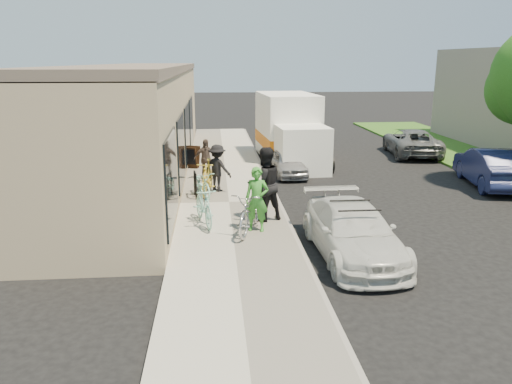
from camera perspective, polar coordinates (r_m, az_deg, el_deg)
name	(u,v)px	position (r m, az deg, el deg)	size (l,w,h in m)	color
ground	(311,238)	(12.87, 6.34, -5.22)	(120.00, 120.00, 0.00)	black
sidewalk	(229,204)	(15.47, -3.09, -1.40)	(3.00, 34.00, 0.15)	#ACA79A
curb	(279,203)	(15.60, 2.61, -1.30)	(0.12, 34.00, 0.13)	gray
storefront	(141,120)	(20.17, -12.99, 7.99)	(3.60, 20.00, 4.22)	tan
bike_rack	(195,182)	(15.94, -6.95, 1.13)	(0.12, 0.59, 0.83)	black
sandwich_board	(192,157)	(20.39, -7.34, 3.97)	(0.69, 0.70, 0.87)	black
sedan_white	(353,231)	(11.66, 10.99, -4.42)	(1.83, 4.22, 1.25)	silver
sedan_silver	(288,163)	(19.60, 3.67, 3.35)	(1.19, 2.95, 1.01)	#A0A0A5
moving_truck	(290,132)	(22.28, 3.86, 6.84)	(2.62, 6.14, 2.95)	white
far_car_blue	(491,167)	(19.71, 25.29, 2.59)	(1.48, 4.25, 1.40)	#161D44
far_car_gray	(411,142)	(24.95, 17.34, 5.47)	(2.07, 4.50, 1.25)	#545759
tandem_bike	(251,211)	(12.68, -0.57, -2.15)	(0.72, 2.05, 1.08)	#BABABC
woman_rider	(257,199)	(12.63, 0.09, -0.85)	(0.61, 0.40, 1.66)	#398E2F
man_standing	(264,184)	(13.45, 0.96, 0.91)	(0.98, 0.76, 2.02)	black
cruiser_bike_a	(204,205)	(13.27, -6.00, -1.51)	(0.50, 1.76, 1.06)	#93DBC9
cruiser_bike_b	(202,184)	(16.01, -6.20, 0.92)	(0.56, 1.60, 0.84)	#93DBC9
cruiser_bike_c	(207,177)	(16.36, -5.59, 1.74)	(0.52, 1.86, 1.12)	gold
bystander_a	(217,168)	(16.60, -4.43, 2.75)	(1.01, 0.58, 1.56)	black
bystander_b	(206,159)	(18.39, -5.79, 3.77)	(0.87, 0.36, 1.48)	brown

